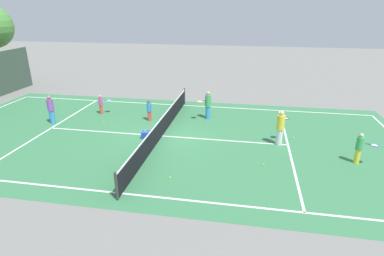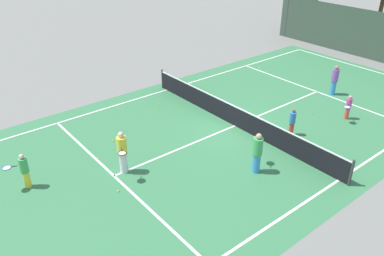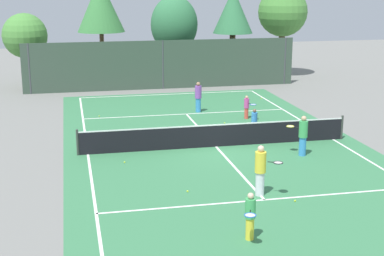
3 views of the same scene
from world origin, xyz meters
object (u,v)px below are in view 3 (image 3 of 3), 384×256
at_px(player_5, 198,97).
at_px(tennis_ball_5, 99,116).
at_px(player_2, 247,107).
at_px(tennis_ball_3, 188,191).
at_px(player_3, 250,216).
at_px(tennis_ball_0, 125,162).
at_px(ball_crate, 204,139).
at_px(player_4, 303,135).
at_px(tennis_ball_2, 225,123).
at_px(tennis_ball_1, 295,201).
at_px(player_0, 254,122).
at_px(player_1, 261,170).
at_px(tennis_ball_4, 261,98).

bearing_deg(player_5, tennis_ball_5, 179.47).
relative_size(player_2, tennis_ball_3, 18.49).
bearing_deg(player_3, tennis_ball_0, 109.54).
height_order(player_2, ball_crate, player_2).
xyz_separation_m(player_4, player_5, (-2.42, 8.74, -0.02)).
relative_size(player_2, tennis_ball_2, 18.49).
xyz_separation_m(player_4, tennis_ball_2, (-1.69, 5.93, -0.84)).
bearing_deg(tennis_ball_3, player_5, 75.52).
bearing_deg(tennis_ball_5, tennis_ball_3, -79.09).
distance_m(player_3, tennis_ball_1, 3.41).
distance_m(player_4, tennis_ball_1, 5.32).
bearing_deg(tennis_ball_2, player_0, -74.77).
xyz_separation_m(player_0, player_2, (0.69, 3.35, -0.02)).
xyz_separation_m(player_1, player_5, (0.74, 12.70, -0.05)).
distance_m(player_1, tennis_ball_4, 16.34).
distance_m(player_2, tennis_ball_4, 5.40).
distance_m(player_0, tennis_ball_1, 8.22).
bearing_deg(ball_crate, tennis_ball_4, 56.98).
bearing_deg(player_2, tennis_ball_4, 63.05).
bearing_deg(player_1, tennis_ball_4, 71.03).
bearing_deg(player_1, player_4, 51.40).
relative_size(player_3, tennis_ball_3, 21.03).
relative_size(player_0, tennis_ball_3, 19.44).
relative_size(player_1, player_5, 1.05).
distance_m(player_4, player_5, 9.07).
height_order(player_2, player_3, player_3).
distance_m(player_3, player_4, 8.49).
relative_size(player_4, tennis_ball_1, 25.54).
relative_size(player_3, tennis_ball_5, 21.03).
xyz_separation_m(tennis_ball_0, tennis_ball_5, (-0.51, 8.26, 0.00)).
bearing_deg(player_3, ball_crate, 84.16).
bearing_deg(player_5, tennis_ball_0, -120.64).
relative_size(ball_crate, tennis_ball_0, 6.45).
xyz_separation_m(player_1, tennis_ball_5, (-4.63, 12.75, -0.87)).
relative_size(player_5, tennis_ball_1, 25.23).
relative_size(player_0, player_5, 0.77).
height_order(player_3, tennis_ball_4, player_3).
relative_size(player_2, player_4, 0.72).
height_order(tennis_ball_2, tennis_ball_3, same).
bearing_deg(tennis_ball_4, player_5, -149.07).
bearing_deg(player_3, player_5, 82.37).
bearing_deg(player_3, tennis_ball_5, 101.50).
relative_size(player_4, tennis_ball_3, 25.54).
bearing_deg(tennis_ball_0, ball_crate, 30.47).
relative_size(tennis_ball_0, tennis_ball_3, 1.00).
bearing_deg(player_4, ball_crate, 142.28).
bearing_deg(tennis_ball_5, player_5, -0.53).
relative_size(tennis_ball_2, tennis_ball_5, 1.00).
distance_m(tennis_ball_0, tennis_ball_5, 8.27).
height_order(tennis_ball_3, tennis_ball_4, same).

